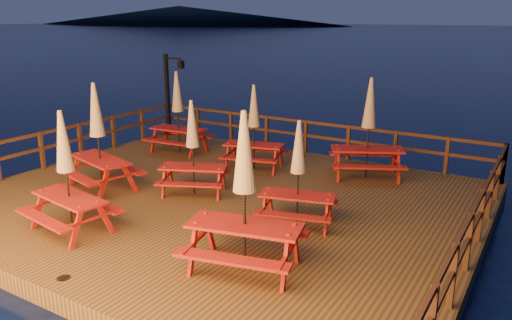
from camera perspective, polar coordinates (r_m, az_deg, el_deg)
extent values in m
plane|color=black|center=(12.57, -4.21, -6.02)|extent=(500.00, 500.00, 0.00)
cube|color=#3F2E14|center=(12.50, -4.23, -5.18)|extent=(12.00, 10.00, 0.40)
cylinder|color=#3D2613|center=(19.41, -9.78, 0.91)|extent=(0.24, 0.24, 1.40)
cylinder|color=#3D2613|center=(9.77, -20.69, -16.08)|extent=(0.24, 0.24, 1.40)
cylinder|color=#3D2613|center=(16.40, 5.19, -1.78)|extent=(0.24, 0.24, 1.40)
cylinder|color=#3D2613|center=(14.95, 24.85, -5.09)|extent=(0.24, 0.24, 1.40)
cube|color=#3D2613|center=(16.16, 5.74, 4.37)|extent=(11.70, 0.06, 0.09)
cube|color=#3D2613|center=(16.26, 5.70, 2.84)|extent=(11.70, 0.06, 0.09)
cube|color=#3D2613|center=(18.73, -7.32, 4.40)|extent=(0.10, 0.10, 1.10)
cube|color=#3D2613|center=(16.27, 5.69, 2.65)|extent=(0.10, 0.10, 1.10)
cube|color=#3D2613|center=(14.92, 22.06, 0.26)|extent=(0.10, 0.10, 1.10)
cube|color=#3D2613|center=(16.14, -21.51, 3.29)|extent=(0.06, 9.70, 0.09)
cube|color=#3D2613|center=(16.24, -21.35, 1.76)|extent=(0.06, 9.70, 0.09)
cube|color=#3D2613|center=(16.25, -21.33, 1.58)|extent=(0.10, 0.10, 1.10)
cube|color=#3D2613|center=(18.77, -11.98, 4.20)|extent=(0.10, 0.10, 1.10)
cube|color=#3D2613|center=(10.03, 24.04, -4.47)|extent=(0.06, 9.70, 0.09)
cube|color=#3D2613|center=(10.19, 23.75, -6.82)|extent=(0.06, 9.70, 0.09)
cube|color=#3D2613|center=(10.21, 23.72, -7.10)|extent=(0.10, 0.10, 1.10)
cube|color=#3D2613|center=(13.87, 26.09, -1.38)|extent=(0.10, 0.10, 1.10)
cube|color=black|center=(18.89, -10.08, 7.31)|extent=(0.12, 0.12, 3.00)
cube|color=black|center=(18.50, -9.46, 11.37)|extent=(0.70, 0.06, 0.06)
cube|color=black|center=(18.29, -8.58, 10.73)|extent=(0.18, 0.18, 0.28)
sphere|color=#FFC066|center=(18.29, -8.58, 10.73)|extent=(0.14, 0.14, 0.14)
ellipsoid|color=black|center=(260.00, -8.82, 16.02)|extent=(180.00, 84.00, 9.00)
cube|color=maroon|center=(13.37, -17.40, 0.09)|extent=(2.06, 1.22, 0.05)
cube|color=maroon|center=(13.74, -14.91, -0.68)|extent=(1.94, 0.78, 0.05)
cube|color=maroon|center=(13.21, -19.76, -1.79)|extent=(1.94, 0.78, 0.05)
cube|color=maroon|center=(14.33, -17.47, -0.54)|extent=(0.09, 0.12, 0.80)
cube|color=maroon|center=(14.05, -20.03, -1.11)|extent=(0.09, 0.12, 0.80)
cube|color=maroon|center=(12.96, -14.25, -2.03)|extent=(0.09, 0.12, 0.80)
cube|color=maroon|center=(12.65, -17.02, -2.71)|extent=(0.09, 0.12, 0.80)
cylinder|color=black|center=(13.24, -17.60, 2.31)|extent=(0.05, 0.05, 2.68)
cone|color=tan|center=(13.09, -17.88, 5.50)|extent=(0.39, 0.39, 1.34)
sphere|color=black|center=(13.00, -18.11, 8.19)|extent=(0.08, 0.08, 0.08)
cube|color=maroon|center=(10.67, 4.77, -4.04)|extent=(1.71, 1.02, 0.04)
cube|color=maroon|center=(11.25, 5.28, -4.40)|extent=(1.61, 0.66, 0.04)
cube|color=maroon|center=(10.28, 4.13, -6.43)|extent=(1.61, 0.66, 0.04)
cube|color=maroon|center=(11.19, 1.67, -4.82)|extent=(0.08, 0.10, 0.67)
cube|color=maroon|center=(10.66, 0.87, -5.91)|extent=(0.08, 0.10, 0.67)
cube|color=maroon|center=(10.96, 8.48, -5.47)|extent=(0.08, 0.10, 0.67)
cube|color=maroon|center=(10.42, 8.02, -6.63)|extent=(0.08, 0.10, 0.67)
cylinder|color=black|center=(10.52, 4.83, -1.76)|extent=(0.04, 0.04, 2.23)
cone|color=tan|center=(10.35, 4.91, 1.52)|extent=(0.32, 0.32, 1.11)
sphere|color=black|center=(10.23, 4.98, 4.32)|extent=(0.06, 0.06, 0.06)
cube|color=maroon|center=(8.76, -1.31, -7.48)|extent=(2.13, 1.22, 0.06)
cube|color=maroon|center=(9.47, 0.04, -7.78)|extent=(2.02, 0.77, 0.06)
cube|color=maroon|center=(8.34, -2.83, -11.33)|extent=(2.02, 0.77, 0.06)
cube|color=maroon|center=(9.52, -5.35, -8.28)|extent=(0.09, 0.12, 0.83)
cube|color=maroon|center=(8.92, -7.23, -10.11)|extent=(0.09, 0.12, 0.83)
cube|color=maroon|center=(9.04, 4.55, -9.64)|extent=(0.09, 0.12, 0.83)
cube|color=maroon|center=(8.40, 3.35, -11.74)|extent=(0.09, 0.12, 0.83)
cylinder|color=black|center=(8.55, -1.33, -4.07)|extent=(0.05, 0.05, 2.78)
cone|color=tan|center=(8.31, -1.37, 0.97)|extent=(0.40, 0.40, 1.39)
sphere|color=black|center=(8.16, -1.40, 5.34)|extent=(0.08, 0.08, 0.08)
cube|color=maroon|center=(14.53, -0.24, 1.76)|extent=(1.84, 1.08, 0.05)
cube|color=maroon|center=(15.14, 0.40, 1.22)|extent=(1.74, 0.69, 0.05)
cube|color=maroon|center=(14.08, -0.93, 0.06)|extent=(1.74, 0.69, 0.05)
cube|color=maroon|center=(15.13, -2.48, 0.92)|extent=(0.08, 0.11, 0.72)
cube|color=maroon|center=(14.56, -3.31, 0.29)|extent=(0.08, 0.11, 0.72)
cube|color=maroon|center=(14.73, 2.79, 0.49)|extent=(0.08, 0.11, 0.72)
cube|color=maroon|center=(14.14, 2.16, -0.17)|extent=(0.08, 0.11, 0.72)
cylinder|color=black|center=(14.42, -0.24, 3.60)|extent=(0.04, 0.04, 2.39)
cone|color=tan|center=(14.29, -0.25, 6.22)|extent=(0.34, 0.34, 1.20)
sphere|color=black|center=(14.20, -0.25, 8.43)|extent=(0.07, 0.07, 0.07)
cube|color=maroon|center=(12.58, -7.16, -0.80)|extent=(1.78, 1.28, 0.05)
cube|color=maroon|center=(13.18, -6.56, -1.26)|extent=(1.62, 0.93, 0.05)
cube|color=maroon|center=(12.16, -7.73, -2.82)|extent=(1.62, 0.93, 0.05)
cube|color=maroon|center=(13.14, -9.74, -1.75)|extent=(0.09, 0.11, 0.69)
cube|color=maroon|center=(12.59, -10.50, -2.60)|extent=(0.09, 0.11, 0.69)
cube|color=maroon|center=(12.83, -3.78, -2.00)|extent=(0.09, 0.11, 0.69)
cube|color=maroon|center=(12.26, -4.29, -2.88)|extent=(0.09, 0.11, 0.69)
cylinder|color=black|center=(12.45, -7.24, 1.23)|extent=(0.04, 0.04, 2.31)
cone|color=tan|center=(12.30, -7.34, 4.14)|extent=(0.33, 0.33, 1.16)
sphere|color=black|center=(12.20, -7.43, 6.60)|extent=(0.06, 0.06, 0.06)
cube|color=maroon|center=(14.05, 12.59, 1.22)|extent=(2.06, 1.56, 0.05)
cube|color=maroon|center=(14.75, 12.17, 0.66)|extent=(1.86, 1.15, 0.05)
cube|color=maroon|center=(13.53, 12.89, -0.80)|extent=(1.86, 1.15, 0.05)
cube|color=maroon|center=(14.40, 9.13, 0.11)|extent=(0.11, 0.13, 0.81)
cube|color=maroon|center=(13.72, 9.37, -0.71)|extent=(0.11, 0.13, 0.81)
cube|color=maroon|center=(14.64, 15.42, -0.02)|extent=(0.11, 0.13, 0.81)
cube|color=maroon|center=(13.97, 15.96, -0.83)|extent=(0.11, 0.13, 0.81)
cylinder|color=black|center=(13.93, 12.73, 3.36)|extent=(0.05, 0.05, 2.69)
cone|color=tan|center=(13.78, 12.92, 6.41)|extent=(0.39, 0.39, 1.34)
sphere|color=black|center=(13.69, 13.09, 8.97)|extent=(0.08, 0.08, 0.08)
cube|color=maroon|center=(16.52, -8.84, 3.52)|extent=(1.89, 0.85, 0.05)
cube|color=maroon|center=(17.08, -7.59, 2.93)|extent=(1.86, 0.42, 0.05)
cube|color=maroon|center=(16.11, -10.07, 2.01)|extent=(1.86, 0.42, 0.05)
cube|color=maroon|center=(17.32, -10.20, 2.74)|extent=(0.07, 0.11, 0.77)
cube|color=maroon|center=(16.81, -11.59, 2.25)|extent=(0.07, 0.11, 0.77)
cube|color=maroon|center=(16.45, -5.92, 2.20)|extent=(0.07, 0.11, 0.77)
cube|color=maroon|center=(15.91, -7.25, 1.66)|extent=(0.07, 0.11, 0.77)
cylinder|color=black|center=(16.42, -8.92, 5.27)|extent=(0.05, 0.05, 2.56)
cone|color=tan|center=(16.30, -9.03, 7.74)|extent=(0.37, 0.37, 1.28)
sphere|color=black|center=(16.22, -9.12, 9.82)|extent=(0.07, 0.07, 0.07)
cube|color=maroon|center=(10.99, -20.58, -4.02)|extent=(1.87, 0.95, 0.05)
cube|color=maroon|center=(11.37, -17.85, -4.68)|extent=(1.81, 0.54, 0.05)
cube|color=maroon|center=(10.84, -23.15, -6.27)|extent=(1.81, 0.54, 0.05)
cube|color=maroon|center=(11.88, -20.86, -4.46)|extent=(0.07, 0.11, 0.75)
cube|color=maroon|center=(11.60, -23.66, -5.26)|extent=(0.07, 0.11, 0.75)
cube|color=maroon|center=(10.67, -16.83, -6.40)|extent=(0.07, 0.11, 0.75)
cube|color=maroon|center=(10.36, -19.86, -7.38)|extent=(0.07, 0.11, 0.75)
cylinder|color=black|center=(10.84, -20.84, -1.55)|extent=(0.04, 0.04, 2.48)
cone|color=tan|center=(10.66, -21.21, 2.02)|extent=(0.36, 0.36, 1.24)
sphere|color=black|center=(10.54, -21.53, 5.05)|extent=(0.07, 0.07, 0.07)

